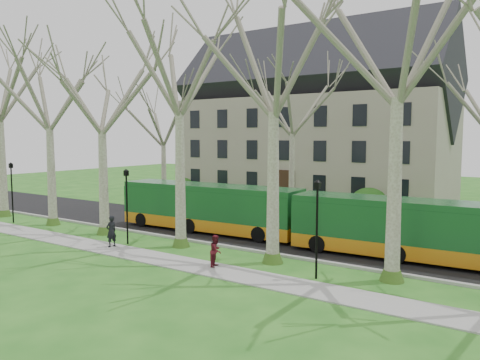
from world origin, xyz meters
name	(u,v)px	position (x,y,z in m)	size (l,w,h in m)	color
ground	(220,255)	(0.00, 0.00, 0.00)	(120.00, 120.00, 0.00)	#25631C
sidewalk	(190,265)	(0.00, -2.50, 0.03)	(70.00, 2.00, 0.06)	gray
road	(272,236)	(0.00, 5.50, 0.03)	(80.00, 8.00, 0.06)	black
curb	(236,248)	(0.00, 1.50, 0.07)	(80.00, 0.25, 0.14)	#A5A39E
building	(313,118)	(-6.00, 24.00, 8.07)	(26.50, 12.20, 16.00)	gray
tree_row_verge	(223,122)	(0.00, 0.30, 7.00)	(49.00, 7.00, 14.00)	gray
tree_row_far	(295,140)	(-1.33, 11.00, 6.00)	(33.00, 7.00, 12.00)	gray
lamp_row	(208,209)	(0.00, -1.00, 2.57)	(36.22, 0.22, 4.30)	black
hedges	(275,200)	(-4.67, 14.00, 1.00)	(30.60, 8.60, 2.00)	#265F1B
bus_lead	(209,207)	(-4.18, 4.41, 1.64)	(12.68, 2.64, 3.17)	#164F22
bus_follow	(416,229)	(8.86, 4.54, 1.63)	(12.52, 2.61, 3.13)	#164F22
pedestrian_a	(111,231)	(-6.03, -2.17, 0.95)	(0.65, 0.43, 1.78)	black
pedestrian_b	(216,251)	(1.27, -2.07, 0.83)	(0.75, 0.58, 1.53)	#57131E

